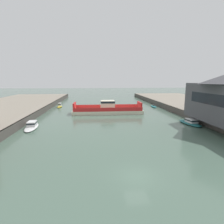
{
  "coord_description": "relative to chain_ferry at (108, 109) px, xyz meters",
  "views": [
    {
      "loc": [
        -4.33,
        -17.11,
        10.21
      ],
      "look_at": [
        0.0,
        27.47,
        2.0
      ],
      "focal_mm": 28.62,
      "sensor_mm": 36.0,
      "label": 1
    }
  ],
  "objects": [
    {
      "name": "moored_boat_near_right",
      "position": [
        18.05,
        10.5,
        -0.91
      ],
      "size": [
        1.77,
        5.56,
        0.95
      ],
      "color": "#237075",
      "rests_on": "ground"
    },
    {
      "name": "moored_boat_mid_left",
      "position": [
        17.98,
        -15.77,
        -0.63
      ],
      "size": [
        3.41,
        7.48,
        1.4
      ],
      "color": "#237075",
      "rests_on": "ground"
    },
    {
      "name": "moored_boat_near_left",
      "position": [
        -17.34,
        -15.35,
        -0.65
      ],
      "size": [
        3.13,
        7.79,
        1.35
      ],
      "color": "white",
      "rests_on": "ground"
    },
    {
      "name": "ground_plane",
      "position": [
        0.48,
        -36.63,
        -1.15
      ],
      "size": [
        400.0,
        400.0,
        0.0
      ],
      "primitive_type": "plane",
      "color": "#4C6656"
    },
    {
      "name": "chain_ferry",
      "position": [
        0.0,
        0.0,
        0.0
      ],
      "size": [
        20.97,
        6.9,
        3.86
      ],
      "color": "beige",
      "rests_on": "ground"
    },
    {
      "name": "moored_boat_mid_right",
      "position": [
        -16.88,
        13.44,
        -0.57
      ],
      "size": [
        1.57,
        4.98,
        1.56
      ],
      "color": "yellow",
      "rests_on": "ground"
    }
  ]
}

